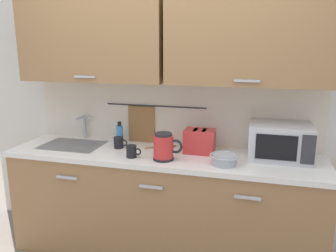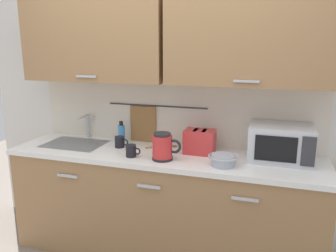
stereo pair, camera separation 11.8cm
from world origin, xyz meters
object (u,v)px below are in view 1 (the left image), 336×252
mug_near_sink (132,151)px  mixing_bowl (224,159)px  electric_kettle (164,147)px  toaster (200,141)px  dish_soap_bottle (120,134)px  wooden_spoon (165,147)px  mug_by_kettle (119,142)px  microwave (280,141)px

mug_near_sink → mixing_bowl: bearing=1.1°
electric_kettle → mixing_bowl: 0.46m
electric_kettle → mug_near_sink: bearing=-177.7°
toaster → mixing_bowl: bearing=-47.0°
dish_soap_bottle → mug_near_sink: 0.41m
mixing_bowl → wooden_spoon: bearing=150.3°
electric_kettle → dish_soap_bottle: 0.59m
electric_kettle → toaster: bearing=46.7°
mug_near_sink → toaster: 0.55m
mug_by_kettle → toaster: bearing=4.4°
electric_kettle → mug_by_kettle: bearing=156.9°
electric_kettle → dish_soap_bottle: size_ratio=1.16×
wooden_spoon → mixing_bowl: bearing=-29.7°
microwave → mug_near_sink: bearing=-166.4°
microwave → dish_soap_bottle: microwave is taller
toaster → mug_by_kettle: (-0.68, -0.05, -0.05)m
mug_by_kettle → mixing_bowl: bearing=-11.8°
mixing_bowl → toaster: (-0.22, 0.24, 0.05)m
electric_kettle → wooden_spoon: (-0.08, 0.31, -0.10)m
toaster → wooden_spoon: 0.33m
wooden_spoon → dish_soap_bottle: bearing=178.2°
electric_kettle → dish_soap_bottle: (-0.49, 0.32, -0.01)m
microwave → electric_kettle: bearing=-163.1°
mixing_bowl → mug_by_kettle: bearing=168.2°
mug_near_sink → wooden_spoon: 0.37m
electric_kettle → wooden_spoon: size_ratio=0.89×
electric_kettle → microwave: bearing=16.9°
microwave → dish_soap_bottle: (-1.34, 0.06, -0.05)m
microwave → mixing_bowl: size_ratio=2.15×
mug_by_kettle → mug_near_sink: bearing=-46.2°
dish_soap_bottle → mug_near_sink: size_ratio=1.63×
microwave → toaster: size_ratio=1.80×
mug_by_kettle → wooden_spoon: bearing=17.4°
electric_kettle → toaster: size_ratio=0.89×
electric_kettle → toaster: (0.23, 0.24, -0.01)m
dish_soap_bottle → mug_near_sink: bearing=-54.2°
mug_near_sink → mug_by_kettle: same height
mixing_bowl → mug_by_kettle: (-0.90, 0.19, 0.00)m
mug_near_sink → mixing_bowl: mug_near_sink is taller
mug_near_sink → wooden_spoon: size_ratio=0.47×
mug_by_kettle → wooden_spoon: (0.37, 0.12, -0.04)m
mug_near_sink → toaster: bearing=27.6°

